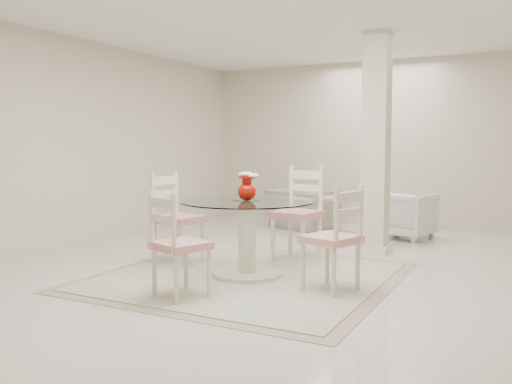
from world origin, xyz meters
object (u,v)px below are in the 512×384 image
at_px(recliner_taupe, 301,209).
at_px(armchair_white, 406,215).
at_px(dining_chair_east, 337,231).
at_px(side_table, 339,218).
at_px(column, 376,144).
at_px(dining_chair_west, 174,211).
at_px(dining_chair_north, 300,206).
at_px(dining_chair_south, 175,237).
at_px(red_vase, 247,187).
at_px(dining_table, 247,238).

height_order(recliner_taupe, armchair_white, armchair_white).
distance_m(dining_chair_east, side_table, 3.20).
relative_size(column, dining_chair_west, 2.36).
xyz_separation_m(column, dining_chair_west, (-1.82, -1.71, -0.75)).
bearing_deg(dining_chair_north, dining_chair_east, -47.47).
relative_size(dining_chair_east, dining_chair_north, 0.90).
xyz_separation_m(dining_chair_north, armchair_white, (0.78, 2.07, -0.30)).
distance_m(dining_chair_south, side_table, 3.87).
relative_size(red_vase, dining_chair_south, 0.28).
distance_m(column, recliner_taupe, 2.36).
xyz_separation_m(recliner_taupe, side_table, (0.77, -0.42, -0.05)).
bearing_deg(red_vase, dining_table, -95.71).
bearing_deg(dining_chair_west, dining_table, -91.18).
relative_size(dining_chair_north, dining_chair_west, 1.05).
bearing_deg(dining_chair_south, red_vase, -79.56).
bearing_deg(armchair_white, dining_chair_north, 83.97).
xyz_separation_m(dining_chair_north, dining_chair_west, (-1.16, -0.87, -0.03)).
xyz_separation_m(dining_chair_north, side_table, (-0.15, 1.84, -0.37)).
relative_size(dining_table, armchair_white, 1.86).
distance_m(column, dining_chair_north, 1.29).
bearing_deg(recliner_taupe, dining_chair_south, 118.06).
distance_m(red_vase, recliner_taupe, 3.42).
height_order(dining_table, dining_chair_east, dining_chair_east).
distance_m(dining_chair_north, side_table, 1.88).
bearing_deg(column, armchair_white, 84.14).
bearing_deg(column, side_table, 128.85).
xyz_separation_m(column, dining_chair_south, (-0.97, -2.87, -0.80)).
relative_size(dining_table, red_vase, 4.70).
relative_size(dining_chair_north, armchair_white, 1.66).
distance_m(column, dining_chair_west, 2.61).
bearing_deg(armchair_white, dining_table, 87.83).
relative_size(red_vase, armchair_white, 0.40).
bearing_deg(column, recliner_taupe, 138.01).
bearing_deg(recliner_taupe, dining_chair_north, 132.17).
bearing_deg(column, dining_chair_south, -108.72).
xyz_separation_m(dining_chair_east, dining_chair_north, (-0.85, 1.18, 0.07)).
bearing_deg(dining_chair_north, red_vase, -91.80).
distance_m(dining_chair_west, armchair_white, 3.53).
bearing_deg(red_vase, dining_chair_south, -99.34).
relative_size(red_vase, dining_chair_east, 0.27).
distance_m(dining_chair_east, armchair_white, 3.26).
bearing_deg(dining_table, armchair_white, 73.20).
bearing_deg(armchair_white, side_table, 28.53).
bearing_deg(dining_chair_north, dining_table, -91.79).
bearing_deg(dining_chair_west, column, -39.42).
bearing_deg(column, dining_table, -113.40).
xyz_separation_m(column, armchair_white, (0.13, 1.22, -1.02)).
relative_size(column, dining_chair_east, 2.50).
bearing_deg(column, dining_chair_north, -127.75).
relative_size(recliner_taupe, armchair_white, 1.31).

